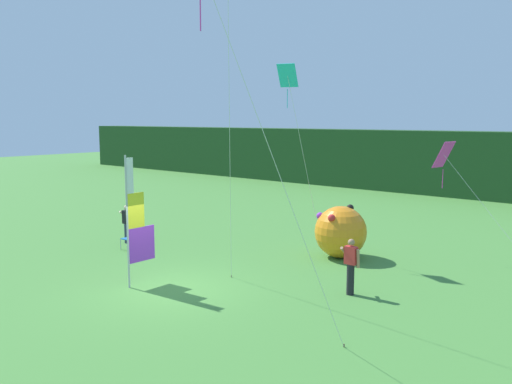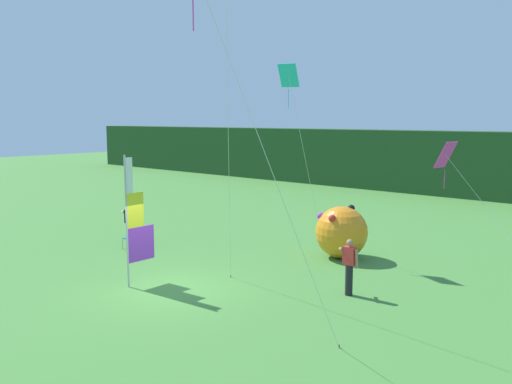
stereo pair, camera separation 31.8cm
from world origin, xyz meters
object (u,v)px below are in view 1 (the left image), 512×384
object	(u,v)px
person_near_banner	(127,223)
person_mid_field	(351,265)
folding_chair	(131,236)
kite_magenta_diamond_2	(446,158)
banner_flag	(135,224)
inflatable_balloon	(341,232)
kite_cyan_diamond_0	(289,83)

from	to	relation	value
person_near_banner	person_mid_field	size ratio (longest dim) A/B	0.95
folding_chair	kite_magenta_diamond_2	world-z (taller)	kite_magenta_diamond_2
kite_magenta_diamond_2	banner_flag	bearing A→B (deg)	-122.28
inflatable_balloon	banner_flag	bearing A→B (deg)	-113.22
person_mid_field	kite_magenta_diamond_2	bearing A→B (deg)	85.81
person_near_banner	kite_magenta_diamond_2	xyz separation A→B (m)	(10.84, 6.04, 2.85)
person_near_banner	kite_cyan_diamond_0	bearing A→B (deg)	26.14
banner_flag	folding_chair	bearing A→B (deg)	145.29
kite_cyan_diamond_0	person_mid_field	bearing A→B (deg)	-32.19
person_mid_field	inflatable_balloon	bearing A→B (deg)	125.48
inflatable_balloon	kite_cyan_diamond_0	size ratio (longest dim) A/B	0.28
banner_flag	folding_chair	distance (m)	5.04
person_mid_field	kite_magenta_diamond_2	size ratio (longest dim) A/B	0.39
banner_flag	person_near_banner	world-z (taller)	banner_flag
banner_flag	kite_magenta_diamond_2	size ratio (longest dim) A/B	0.94
person_near_banner	kite_cyan_diamond_0	world-z (taller)	kite_cyan_diamond_0
kite_cyan_diamond_0	kite_magenta_diamond_2	world-z (taller)	kite_cyan_diamond_0
banner_flag	folding_chair	xyz separation A→B (m)	(-3.97, 2.75, -1.42)
inflatable_balloon	kite_magenta_diamond_2	bearing A→B (deg)	39.07
kite_cyan_diamond_0	inflatable_balloon	bearing A→B (deg)	20.71
person_near_banner	inflatable_balloon	world-z (taller)	inflatable_balloon
person_near_banner	kite_magenta_diamond_2	distance (m)	12.73
banner_flag	person_near_banner	bearing A→B (deg)	146.59
person_mid_field	inflatable_balloon	distance (m)	4.25
folding_chair	banner_flag	bearing A→B (deg)	-34.71
inflatable_balloon	kite_cyan_diamond_0	bearing A→B (deg)	-159.29
person_mid_field	kite_cyan_diamond_0	world-z (taller)	kite_cyan_diamond_0
person_mid_field	kite_magenta_diamond_2	world-z (taller)	kite_magenta_diamond_2
kite_magenta_diamond_2	person_mid_field	bearing A→B (deg)	-94.19
banner_flag	person_near_banner	xyz separation A→B (m)	(-4.96, 3.27, -1.09)
kite_cyan_diamond_0	kite_magenta_diamond_2	distance (m)	6.29
kite_magenta_diamond_2	inflatable_balloon	bearing A→B (deg)	-140.93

